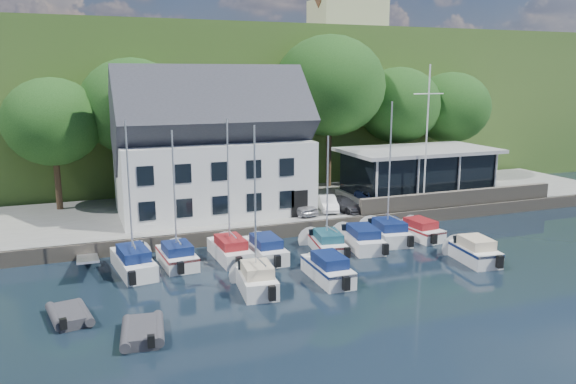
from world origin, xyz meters
name	(u,v)px	position (x,y,z in m)	size (l,w,h in m)	color
ground	(409,284)	(0.00, 0.00, 0.00)	(180.00, 180.00, 0.00)	black
quay	(294,207)	(0.00, 17.50, 0.50)	(60.00, 13.00, 1.00)	gray
quay_face	(326,226)	(0.00, 11.00, 0.50)	(60.00, 0.30, 1.00)	#6C6457
hillside	(187,97)	(0.00, 62.00, 8.00)	(160.00, 75.00, 16.00)	#35541F
field_patch	(224,46)	(8.00, 70.00, 16.15)	(50.00, 30.00, 0.30)	#5D6934
farmhouse	(347,14)	(22.00, 52.00, 20.10)	(10.40, 7.00, 8.20)	beige
harbor_building	(213,155)	(-7.00, 16.50, 5.35)	(14.40, 8.20, 8.70)	white
club_pavilion	(417,172)	(11.00, 16.00, 3.05)	(13.20, 7.20, 4.10)	black
seawall	(459,198)	(12.00, 11.40, 1.60)	(18.00, 0.50, 1.20)	#6C6457
gangway	(88,269)	(-16.50, 9.00, 0.00)	(1.20, 6.00, 1.40)	silver
car_silver	(297,205)	(-1.32, 13.49, 1.64)	(1.51, 3.76, 1.28)	#B8B9BE
car_white	(327,203)	(1.29, 13.61, 1.58)	(1.24, 3.55, 1.17)	silver
car_dgrey	(343,204)	(2.38, 13.07, 1.54)	(1.52, 3.73, 1.08)	#2B2B30
car_blue	(374,197)	(5.57, 13.88, 1.66)	(1.52, 3.84, 1.31)	navy
flagpole	(427,137)	(9.02, 12.03, 6.57)	(2.67, 0.20, 11.14)	white
tree_0	(55,144)	(-18.15, 21.55, 6.09)	(7.46, 7.46, 10.19)	#143710
tree_1	(134,131)	(-12.10, 22.17, 6.85)	(8.57, 8.57, 11.71)	#143710
tree_2	(246,137)	(-2.88, 21.35, 6.09)	(7.45, 7.45, 10.18)	#143710
tree_3	(329,112)	(5.47, 22.39, 7.97)	(10.20, 10.20, 13.94)	#143710
tree_4	(398,125)	(12.89, 22.48, 6.55)	(8.12, 8.12, 11.10)	#143710
tree_5	(450,126)	(18.74, 22.12, 6.31)	(7.78, 7.78, 10.63)	#143710
boat_r1_0	(129,193)	(-14.01, 7.53, 4.72)	(1.93, 7.00, 9.45)	white
boat_r1_1	(174,195)	(-11.42, 7.77, 4.35)	(1.99, 5.43, 8.70)	white
boat_r1_2	(228,190)	(-8.11, 7.83, 4.44)	(1.92, 6.47, 8.87)	white
boat_r1_3	(265,247)	(-5.99, 7.25, 0.73)	(1.89, 6.38, 1.46)	white
boat_r1_4	(327,189)	(-1.75, 7.12, 4.16)	(1.92, 5.98, 8.32)	white
boat_r1_5	(361,236)	(0.75, 7.06, 0.74)	(2.03, 6.75, 1.47)	white
boat_r1_6	(389,175)	(3.19, 7.76, 4.61)	(2.22, 6.29, 9.22)	white
boat_r1_7	(418,228)	(5.63, 7.61, 0.69)	(1.87, 5.74, 1.38)	white
boat_r2_1	(255,204)	(-8.20, 2.13, 4.80)	(1.89, 5.24, 9.59)	white
boat_r2_2	(328,266)	(-3.91, 2.31, 0.77)	(1.81, 5.95, 1.55)	white
boat_r2_4	(473,249)	(5.87, 2.00, 0.78)	(1.94, 5.50, 1.57)	white
dinghy_0	(69,313)	(-17.53, 1.77, 0.35)	(1.80, 3.00, 0.70)	#343439
dinghy_1	(142,330)	(-14.53, -1.28, 0.37)	(1.91, 3.18, 0.74)	#343439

